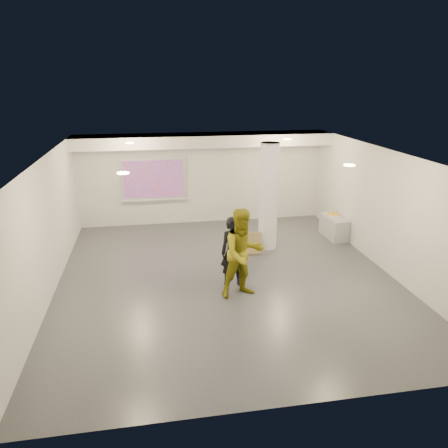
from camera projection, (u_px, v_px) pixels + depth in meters
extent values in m
cube|color=#35383C|center=(227.00, 278.00, 10.65)|extent=(8.00, 9.00, 0.01)
cube|color=silver|center=(227.00, 155.00, 9.70)|extent=(8.00, 9.00, 0.01)
cube|color=silver|center=(203.00, 178.00, 14.38)|extent=(8.00, 0.01, 3.00)
cube|color=silver|center=(286.00, 318.00, 5.97)|extent=(8.00, 0.01, 3.00)
cube|color=silver|center=(47.00, 229.00, 9.52)|extent=(0.01, 9.00, 3.00)
cube|color=silver|center=(385.00, 211.00, 10.83)|extent=(0.01, 9.00, 3.00)
cube|color=silver|center=(204.00, 140.00, 13.45)|extent=(8.00, 1.10, 0.36)
cylinder|color=#FAE292|center=(130.00, 143.00, 11.68)|extent=(0.22, 0.22, 0.02)
cylinder|color=#FAE292|center=(287.00, 139.00, 12.40)|extent=(0.22, 0.22, 0.02)
cylinder|color=#FAE292|center=(123.00, 173.00, 7.94)|extent=(0.22, 0.22, 0.02)
cylinder|color=#FAE292|center=(349.00, 165.00, 8.66)|extent=(0.22, 0.22, 0.02)
cylinder|color=white|center=(268.00, 197.00, 12.10)|extent=(0.52, 0.52, 3.00)
cube|color=silver|center=(154.00, 179.00, 14.06)|extent=(2.10, 0.06, 1.40)
cube|color=blue|center=(154.00, 179.00, 14.02)|extent=(1.90, 0.01, 1.20)
cube|color=silver|center=(155.00, 200.00, 14.23)|extent=(2.10, 0.08, 0.04)
cube|color=#999C9F|center=(334.00, 227.00, 13.25)|extent=(0.53, 1.14, 0.65)
cube|color=silver|center=(333.00, 215.00, 13.29)|extent=(0.32, 0.37, 0.02)
cube|color=#DF9A07|center=(333.00, 214.00, 13.35)|extent=(0.28, 0.35, 0.03)
cube|color=olive|center=(252.00, 243.00, 12.02)|extent=(0.56, 0.19, 0.60)
cube|color=olive|center=(248.00, 245.00, 12.02)|extent=(0.50, 0.27, 0.51)
imported|color=black|center=(233.00, 252.00, 10.04)|extent=(0.62, 0.42, 1.65)
imported|color=olive|center=(243.00, 253.00, 9.48)|extent=(1.12, 0.95, 2.01)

